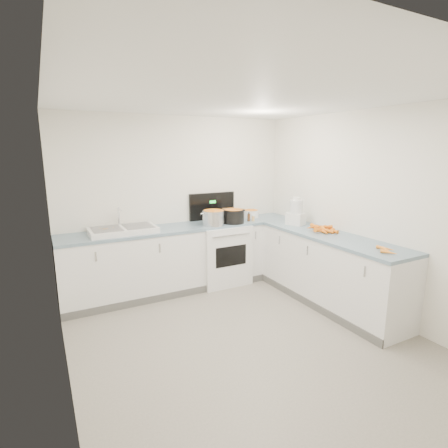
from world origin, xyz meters
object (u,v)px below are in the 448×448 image
sink (123,230)px  spice_jar (253,218)px  black_pot (233,217)px  extract_bottle (249,217)px  stove (221,252)px  food_processor (296,213)px  steel_pot (214,219)px  mixing_bowl (251,214)px

sink → spice_jar: size_ratio=10.83×
sink → black_pot: (1.60, -0.15, 0.06)m
extract_bottle → spice_jar: (0.06, -0.03, -0.02)m
stove → food_processor: stove is taller
steel_pot → black_pot: bearing=-0.7°
stove → mixing_bowl: bearing=12.0°
stove → extract_bottle: stove is taller
steel_pot → spice_jar: (0.67, -0.01, -0.06)m
sink → mixing_bowl: 2.08m
spice_jar → food_processor: food_processor is taller
sink → black_pot: sink is taller
black_pot → spice_jar: 0.35m
mixing_bowl → food_processor: bearing=-70.9°
black_pot → extract_bottle: bearing=4.1°
stove → black_pot: size_ratio=4.30×
stove → food_processor: bearing=-36.2°
extract_bottle → spice_jar: size_ratio=1.40×
food_processor → extract_bottle: bearing=130.4°
steel_pot → food_processor: (1.08, -0.53, 0.08)m
sink → spice_jar: 1.95m
mixing_bowl → food_processor: food_processor is taller
spice_jar → extract_bottle: bearing=153.6°
sink → spice_jar: bearing=-4.6°
extract_bottle → food_processor: food_processor is taller
mixing_bowl → food_processor: size_ratio=0.64×
extract_bottle → spice_jar: bearing=-26.4°
steel_pot → spice_jar: steel_pot is taller
mixing_bowl → extract_bottle: mixing_bowl is taller
mixing_bowl → extract_bottle: 0.31m
sink → mixing_bowl: bearing=3.2°
steel_pot → extract_bottle: steel_pot is taller
mixing_bowl → extract_bottle: (-0.19, -0.24, -0.00)m
black_pot → extract_bottle: (0.28, 0.02, -0.04)m
stove → mixing_bowl: size_ratio=5.24×
mixing_bowl → spice_jar: 0.31m
steel_pot → food_processor: bearing=-26.3°
black_pot → steel_pot: bearing=179.3°
mixing_bowl → food_processor: 0.85m
mixing_bowl → spice_jar: size_ratio=3.27×
steel_pot → mixing_bowl: steel_pot is taller
extract_bottle → spice_jar: 0.07m
black_pot → mixing_bowl: black_pot is taller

